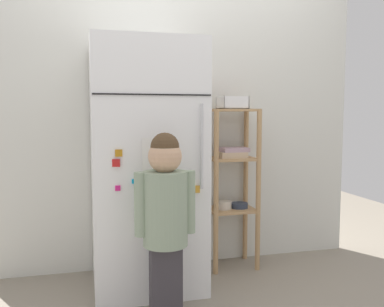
% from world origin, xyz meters
% --- Properties ---
extents(ground_plane, '(6.00, 6.00, 0.00)m').
position_xyz_m(ground_plane, '(0.00, 0.00, 0.00)').
color(ground_plane, gray).
extents(kitchen_wall_back, '(2.79, 0.03, 2.10)m').
position_xyz_m(kitchen_wall_back, '(0.00, 0.37, 1.05)').
color(kitchen_wall_back, silver).
rests_on(kitchen_wall_back, ground).
extents(refrigerator, '(0.70, 0.67, 1.60)m').
position_xyz_m(refrigerator, '(-0.30, 0.02, 0.80)').
color(refrigerator, white).
rests_on(refrigerator, ground).
extents(child_standing, '(0.34, 0.25, 1.04)m').
position_xyz_m(child_standing, '(-0.27, -0.49, 0.63)').
color(child_standing, '#3B373D').
rests_on(child_standing, ground).
extents(pantry_shelf_unit, '(0.36, 0.28, 1.18)m').
position_xyz_m(pantry_shelf_unit, '(0.36, 0.20, 0.69)').
color(pantry_shelf_unit, tan).
rests_on(pantry_shelf_unit, ground).
extents(fruit_bin, '(0.19, 0.19, 0.09)m').
position_xyz_m(fruit_bin, '(0.35, 0.18, 1.22)').
color(fruit_bin, white).
rests_on(fruit_bin, pantry_shelf_unit).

